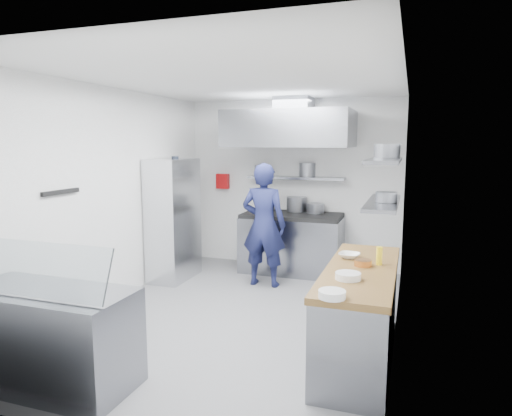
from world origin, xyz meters
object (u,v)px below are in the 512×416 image
at_px(wire_rack, 173,220).
at_px(display_case, 49,338).
at_px(gas_range, 292,245).
at_px(chef, 264,225).

height_order(wire_rack, display_case, wire_rack).
height_order(gas_range, wire_rack, wire_rack).
height_order(gas_range, chef, chef).
bearing_deg(gas_range, chef, -104.40).
height_order(gas_range, display_case, gas_range).
distance_m(gas_range, chef, 0.96).
height_order(chef, display_case, chef).
relative_size(chef, wire_rack, 0.98).
distance_m(chef, wire_rack, 1.42).
bearing_deg(display_case, wire_rack, 99.53).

